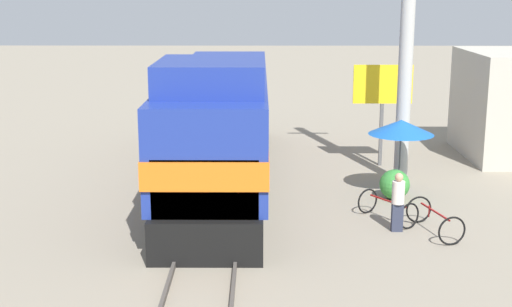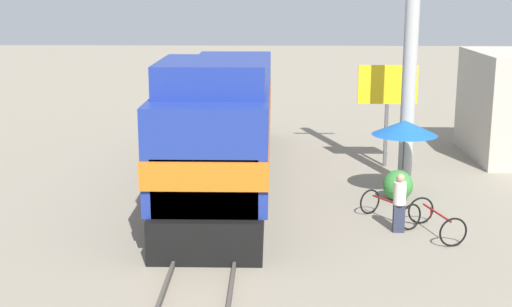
{
  "view_description": "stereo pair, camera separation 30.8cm",
  "coord_description": "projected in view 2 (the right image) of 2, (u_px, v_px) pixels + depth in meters",
  "views": [
    {
      "loc": [
        1.29,
        -21.5,
        6.41
      ],
      "look_at": [
        1.2,
        -4.85,
        2.53
      ],
      "focal_mm": 50.0,
      "sensor_mm": 36.0,
      "label": 1
    },
    {
      "loc": [
        1.6,
        -21.5,
        6.41
      ],
      "look_at": [
        1.2,
        -4.85,
        2.53
      ],
      "focal_mm": 50.0,
      "sensor_mm": 36.0,
      "label": 2
    }
  ],
  "objects": [
    {
      "name": "person_bystander",
      "position": [
        400.0,
        201.0,
        18.98
      ],
      "size": [
        0.34,
        0.34,
        1.62
      ],
      "color": "#2D3347",
      "rests_on": "ground_plane"
    },
    {
      "name": "bicycle_spare",
      "position": [
        390.0,
        209.0,
        19.93
      ],
      "size": [
        1.56,
        1.84,
        0.74
      ],
      "rotation": [
        0.0,
        0.0,
        0.59
      ],
      "color": "black",
      "rests_on": "ground_plane"
    },
    {
      "name": "rail_near",
      "position": [
        199.0,
        194.0,
        22.43
      ],
      "size": [
        0.08,
        33.15,
        0.15
      ],
      "primitive_type": "cube",
      "color": "#4C4742",
      "rests_on": "ground_plane"
    },
    {
      "name": "locomotive",
      "position": [
        224.0,
        125.0,
        23.53
      ],
      "size": [
        3.03,
        15.74,
        4.55
      ],
      "color": "black",
      "rests_on": "ground_plane"
    },
    {
      "name": "ground_plane",
      "position": [
        222.0,
        196.0,
        22.43
      ],
      "size": [
        120.0,
        120.0,
        0.0
      ],
      "primitive_type": "plane",
      "color": "gray"
    },
    {
      "name": "bicycle",
      "position": [
        436.0,
        220.0,
        18.87
      ],
      "size": [
        1.21,
        2.03,
        0.77
      ],
      "rotation": [
        0.0,
        0.0,
        -2.89
      ],
      "color": "black",
      "rests_on": "ground_plane"
    },
    {
      "name": "billboard_sign",
      "position": [
        388.0,
        91.0,
        25.64
      ],
      "size": [
        2.14,
        0.12,
        3.72
      ],
      "color": "#595959",
      "rests_on": "ground_plane"
    },
    {
      "name": "vendor_umbrella",
      "position": [
        405.0,
        128.0,
        22.03
      ],
      "size": [
        2.03,
        2.03,
        2.42
      ],
      "color": "#4C4C4C",
      "rests_on": "ground_plane"
    },
    {
      "name": "utility_pole",
      "position": [
        412.0,
        17.0,
        22.81
      ],
      "size": [
        1.8,
        0.46,
        10.87
      ],
      "color": "#B2B2AD",
      "rests_on": "ground_plane"
    },
    {
      "name": "rail_far",
      "position": [
        244.0,
        194.0,
        22.39
      ],
      "size": [
        0.08,
        33.15,
        0.15
      ],
      "primitive_type": "cube",
      "color": "#4C4742",
      "rests_on": "ground_plane"
    },
    {
      "name": "shrub_cluster",
      "position": [
        398.0,
        185.0,
        21.98
      ],
      "size": [
        0.94,
        0.94,
        0.94
      ],
      "primitive_type": "sphere",
      "color": "#388C38",
      "rests_on": "ground_plane"
    }
  ]
}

